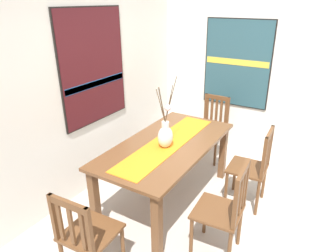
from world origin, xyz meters
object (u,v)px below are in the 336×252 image
(painting_on_back_wall, at_px, (94,67))
(chair_3, at_px, (212,126))
(chair_1, at_px, (253,166))
(centerpiece_vase, at_px, (165,135))
(chair_2, at_px, (86,235))
(painting_on_side_wall, at_px, (237,64))
(chair_0, at_px, (224,210))
(dining_table, at_px, (167,152))

(painting_on_back_wall, bearing_deg, chair_3, -38.00)
(chair_1, bearing_deg, centerpiece_vase, 123.01)
(centerpiece_vase, bearing_deg, chair_1, -56.99)
(chair_2, xyz_separation_m, painting_on_side_wall, (3.01, -0.18, 0.90))
(chair_0, height_order, painting_on_side_wall, painting_on_side_wall)
(dining_table, xyz_separation_m, painting_on_side_wall, (1.72, -0.17, 0.72))
(painting_on_back_wall, bearing_deg, painting_on_side_wall, -34.66)
(chair_1, height_order, painting_on_back_wall, painting_on_back_wall)
(dining_table, distance_m, chair_2, 1.30)
(dining_table, height_order, chair_3, chair_3)
(centerpiece_vase, bearing_deg, chair_3, 1.00)
(dining_table, relative_size, centerpiece_vase, 2.33)
(centerpiece_vase, relative_size, chair_2, 0.85)
(chair_1, relative_size, painting_on_side_wall, 0.76)
(centerpiece_vase, height_order, chair_1, centerpiece_vase)
(chair_1, distance_m, chair_2, 1.95)
(painting_on_back_wall, bearing_deg, chair_1, -76.55)
(dining_table, relative_size, chair_3, 1.90)
(centerpiece_vase, xyz_separation_m, painting_on_back_wall, (0.09, 1.05, 0.60))
(chair_2, bearing_deg, dining_table, -0.35)
(chair_3, bearing_deg, dining_table, 179.64)
(dining_table, relative_size, painting_on_side_wall, 1.42)
(painting_on_back_wall, relative_size, painting_on_side_wall, 1.06)
(dining_table, bearing_deg, centerpiece_vase, -161.35)
(chair_2, height_order, painting_on_back_wall, painting_on_back_wall)
(chair_0, height_order, painting_on_back_wall, painting_on_back_wall)
(chair_0, height_order, chair_3, chair_0)
(dining_table, bearing_deg, painting_on_side_wall, -5.82)
(chair_1, distance_m, chair_3, 1.22)
(chair_1, relative_size, painting_on_back_wall, 0.72)
(painting_on_back_wall, bearing_deg, centerpiece_vase, -95.10)
(chair_1, bearing_deg, painting_on_back_wall, 103.45)
(centerpiece_vase, distance_m, painting_on_side_wall, 1.88)
(chair_1, height_order, chair_3, chair_1)
(chair_1, xyz_separation_m, chair_2, (-1.74, 0.88, -0.02))
(chair_1, height_order, chair_2, chair_1)
(chair_1, distance_m, painting_on_back_wall, 2.19)
(centerpiece_vase, bearing_deg, chair_2, 178.06)
(chair_3, relative_size, painting_on_back_wall, 0.71)
(dining_table, distance_m, painting_on_side_wall, 1.87)
(chair_1, bearing_deg, dining_table, 117.23)
(dining_table, height_order, centerpiece_vase, centerpiece_vase)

